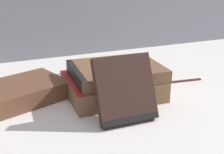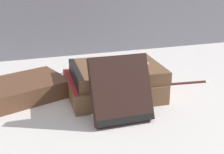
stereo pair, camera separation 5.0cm
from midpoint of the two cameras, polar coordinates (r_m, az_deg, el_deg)
The scene contains 8 objects.
ground_plane at distance 0.68m, azimuth 1.86°, elevation -5.18°, with size 3.00×3.00×0.00m, color silver.
book_flat_bottom at distance 0.72m, azimuth 1.70°, elevation -1.70°, with size 0.21×0.18×0.04m.
book_flat_top at distance 0.70m, azimuth 2.50°, elevation 0.94°, with size 0.21×0.17×0.03m.
book_side_left at distance 0.72m, azimuth -14.87°, elevation -2.38°, with size 0.23×0.19×0.04m.
book_leaning_front at distance 0.59m, azimuth 4.37°, elevation -2.76°, with size 0.12×0.07×0.13m.
pocket_watch at distance 0.71m, azimuth 6.64°, elevation 2.52°, with size 0.05×0.05×0.01m.
reading_glasses at distance 0.85m, azimuth -5.19°, elevation 0.42°, with size 0.10×0.07×0.00m.
fountain_pen at distance 0.82m, azimuth 15.03°, elevation -0.91°, with size 0.14×0.02×0.01m.
Camera 2 is at (-0.18, -0.58, 0.29)m, focal length 50.00 mm.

